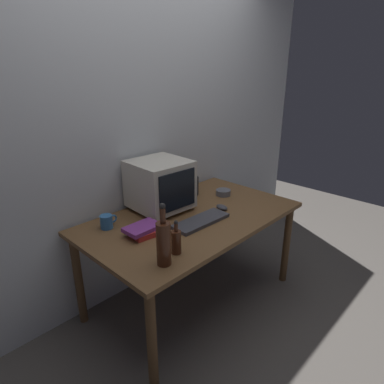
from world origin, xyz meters
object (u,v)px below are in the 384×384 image
metal_canister (193,186)px  cd_spindle (223,192)px  keyboard (201,221)px  bottle_short (176,241)px  bottle_tall (164,242)px  book_stack (144,230)px  crt_monitor (160,185)px  computer_mouse (222,207)px  mug (107,222)px

metal_canister → cd_spindle: bearing=-49.4°
keyboard → metal_canister: (0.34, 0.40, 0.06)m
bottle_short → cd_spindle: (0.89, 0.38, -0.05)m
metal_canister → bottle_tall: bearing=-144.8°
book_stack → cd_spindle: 0.88m
crt_monitor → bottle_short: size_ratio=1.98×
crt_monitor → cd_spindle: 0.59m
computer_mouse → bottle_short: bearing=-156.1°
bottle_tall → book_stack: bearing=68.7°
bottle_tall → cd_spindle: (1.01, 0.41, -0.11)m
mug → book_stack: bearing=-65.9°
book_stack → metal_canister: size_ratio=1.49×
computer_mouse → cd_spindle: cd_spindle is taller
mug → cd_spindle: bearing=-9.9°
crt_monitor → metal_canister: bearing=6.3°
crt_monitor → computer_mouse: bearing=-45.9°
crt_monitor → book_stack: size_ratio=1.80×
crt_monitor → computer_mouse: size_ratio=4.03×
crt_monitor → keyboard: size_ratio=0.96×
book_stack → metal_canister: 0.76m
book_stack → mug: bearing=114.1°
book_stack → crt_monitor: bearing=33.7°
cd_spindle → metal_canister: 0.25m
metal_canister → mug: bearing=-178.9°
mug → metal_canister: metal_canister is taller
keyboard → computer_mouse: size_ratio=4.20×
computer_mouse → cd_spindle: size_ratio=0.83×
bottle_short → book_stack: bearing=88.0°
metal_canister → keyboard: bearing=-130.5°
crt_monitor → bottle_tall: crt_monitor is taller
bottle_tall → bottle_short: 0.14m
book_stack → bottle_short: bearing=-92.0°
bottle_short → mug: bearing=100.2°
computer_mouse → mug: mug is taller
crt_monitor → computer_mouse: crt_monitor is taller
keyboard → bottle_short: (-0.38, -0.16, 0.06)m
computer_mouse → book_stack: (-0.64, 0.11, 0.01)m
keyboard → bottle_short: 0.42m
keyboard → book_stack: bearing=160.9°
computer_mouse → bottle_tall: 0.81m
keyboard → computer_mouse: 0.27m
cd_spindle → bottle_short: bearing=-157.0°
book_stack → bottle_tall: bearing=-111.3°
keyboard → book_stack: book_stack is taller
crt_monitor → mug: (-0.44, 0.03, -0.15)m
bottle_short → metal_canister: 0.92m
keyboard → cd_spindle: size_ratio=3.50×
computer_mouse → bottle_short: 0.68m
keyboard → metal_canister: metal_canister is taller
mug → metal_canister: (0.82, 0.02, 0.03)m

